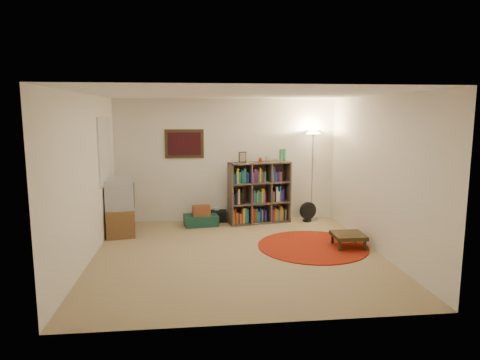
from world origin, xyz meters
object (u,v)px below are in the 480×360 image
Objects in this scene: floor_fan at (308,212)px; side_table at (348,236)px; tv_stand at (119,208)px; floor_lamp at (313,146)px; suitcase at (201,220)px; bookshelf at (258,194)px.

side_table is (0.22, -1.75, -0.01)m from floor_fan.
floor_fan is 0.39× the size of tv_stand.
suitcase is (-2.29, -0.16, -1.45)m from floor_lamp.
bookshelf is 1.27m from suitcase.
floor_lamp is 3.58× the size of side_table.
floor_lamp reaches higher than bookshelf.
suitcase is at bearing 6.38° from tv_stand.
bookshelf is at bearing 0.36° from tv_stand.
side_table is at bearing -43.27° from suitcase.
bookshelf is at bearing 161.60° from floor_fan.
floor_lamp is 2.71m from suitcase.
floor_fan is 1.76m from side_table.
suitcase is (-2.19, -0.06, -0.10)m from floor_fan.
floor_fan is at bearing 97.03° from side_table.
floor_lamp is 1.79× the size of tv_stand.
suitcase is 2.94m from side_table.
tv_stand is at bearing -170.20° from floor_lamp.
tv_stand is 1.62m from suitcase.
tv_stand is (-2.66, -0.58, -0.10)m from bookshelf.
floor_lamp is at bearing 93.66° from side_table.
floor_fan is at bearing -3.33° from tv_stand.
floor_fan is 0.58× the size of suitcase.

